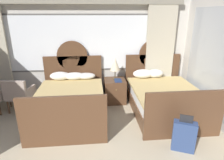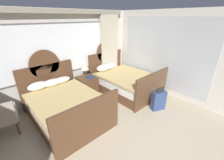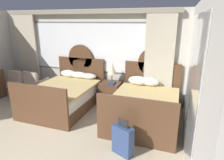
# 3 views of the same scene
# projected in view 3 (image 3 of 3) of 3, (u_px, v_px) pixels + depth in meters

# --- Properties ---
(wall_back_window) EXTENTS (6.00, 0.22, 2.70)m
(wall_back_window) POSITION_uv_depth(u_px,v_px,m) (87.00, 52.00, 6.12)
(wall_back_window) COLOR beige
(wall_back_window) RESTS_ON ground_plane
(wall_right_mirror) EXTENTS (0.08, 4.41, 2.70)m
(wall_right_mirror) POSITION_uv_depth(u_px,v_px,m) (194.00, 85.00, 3.22)
(wall_right_mirror) COLOR beige
(wall_right_mirror) RESTS_ON ground_plane
(bed_near_window) EXTENTS (1.57, 2.18, 1.66)m
(bed_near_window) POSITION_uv_depth(u_px,v_px,m) (65.00, 94.00, 5.51)
(bed_near_window) COLOR brown
(bed_near_window) RESTS_ON ground_plane
(bed_near_mirror) EXTENTS (1.57, 2.18, 1.66)m
(bed_near_mirror) POSITION_uv_depth(u_px,v_px,m) (145.00, 105.00, 4.80)
(bed_near_mirror) COLOR brown
(bed_near_mirror) RESTS_ON ground_plane
(nightstand_between_beds) EXTENTS (0.57, 0.59, 0.64)m
(nightstand_between_beds) POSITION_uv_depth(u_px,v_px,m) (111.00, 93.00, 5.78)
(nightstand_between_beds) COLOR brown
(nightstand_between_beds) RESTS_ON ground_plane
(table_lamp_on_nightstand) EXTENTS (0.27, 0.27, 0.58)m
(table_lamp_on_nightstand) POSITION_uv_depth(u_px,v_px,m) (112.00, 68.00, 5.63)
(table_lamp_on_nightstand) COLOR brown
(table_lamp_on_nightstand) RESTS_ON nightstand_between_beds
(book_on_nightstand) EXTENTS (0.18, 0.26, 0.03)m
(book_on_nightstand) POSITION_uv_depth(u_px,v_px,m) (112.00, 83.00, 5.56)
(book_on_nightstand) COLOR navy
(book_on_nightstand) RESTS_ON nightstand_between_beds
(armchair_by_window_left) EXTENTS (0.65, 0.65, 0.86)m
(armchair_by_window_left) POSITION_uv_depth(u_px,v_px,m) (36.00, 83.00, 6.21)
(armchair_by_window_left) COLOR #B29E8E
(armchair_by_window_left) RESTS_ON ground_plane
(armchair_by_window_centre) EXTENTS (0.64, 0.64, 0.86)m
(armchair_by_window_centre) POSITION_uv_depth(u_px,v_px,m) (20.00, 81.00, 6.40)
(armchair_by_window_centre) COLOR #B29E8E
(armchair_by_window_centre) RESTS_ON ground_plane
(suitcase_on_floor) EXTENTS (0.43, 0.31, 0.70)m
(suitcase_on_floor) POSITION_uv_depth(u_px,v_px,m) (123.00, 140.00, 3.55)
(suitcase_on_floor) COLOR navy
(suitcase_on_floor) RESTS_ON ground_plane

